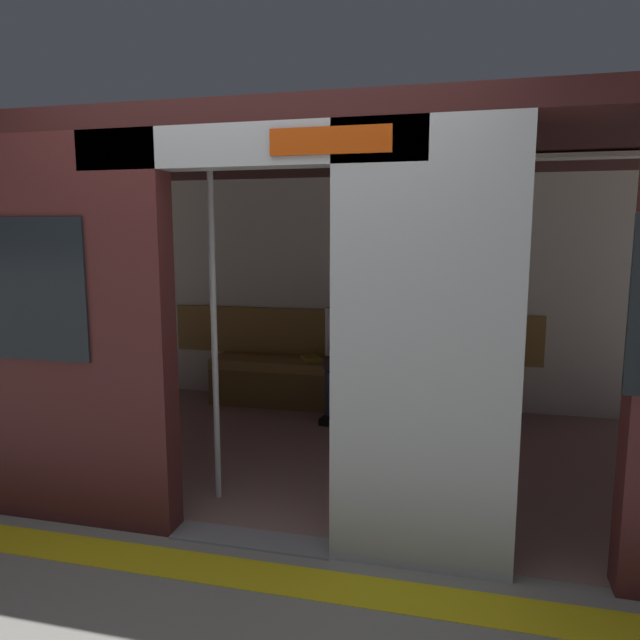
# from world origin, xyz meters

# --- Properties ---
(ground_plane) EXTENTS (60.00, 60.00, 0.00)m
(ground_plane) POSITION_xyz_m (0.00, 0.00, 0.00)
(ground_plane) COLOR gray
(platform_edge_strip) EXTENTS (8.00, 0.24, 0.01)m
(platform_edge_strip) POSITION_xyz_m (0.00, 0.30, 0.00)
(platform_edge_strip) COLOR yellow
(platform_edge_strip) RESTS_ON ground_plane
(train_car) EXTENTS (6.40, 2.88, 2.24)m
(train_car) POSITION_xyz_m (0.05, -1.26, 1.49)
(train_car) COLOR #ADAFB5
(train_car) RESTS_ON ground_plane
(bench_seat) EXTENTS (2.50, 0.44, 0.44)m
(bench_seat) POSITION_xyz_m (0.00, -2.37, 0.34)
(bench_seat) COLOR olive
(bench_seat) RESTS_ON ground_plane
(person_seated) EXTENTS (0.55, 0.71, 1.17)m
(person_seated) POSITION_xyz_m (-0.10, -2.32, 0.66)
(person_seated) COLOR silver
(person_seated) RESTS_ON ground_plane
(handbag) EXTENTS (0.26, 0.15, 0.17)m
(handbag) POSITION_xyz_m (-0.52, -2.40, 0.52)
(handbag) COLOR brown
(handbag) RESTS_ON bench_seat
(book) EXTENTS (0.24, 0.27, 0.03)m
(book) POSITION_xyz_m (0.31, -2.44, 0.45)
(book) COLOR gold
(book) RESTS_ON bench_seat
(grab_pole_door) EXTENTS (0.04, 0.04, 2.10)m
(grab_pole_door) POSITION_xyz_m (0.38, -0.43, 1.05)
(grab_pole_door) COLOR silver
(grab_pole_door) RESTS_ON ground_plane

